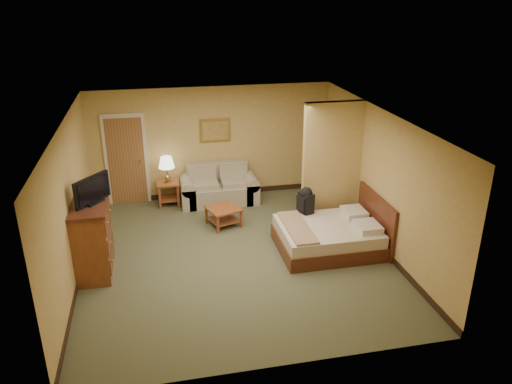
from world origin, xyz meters
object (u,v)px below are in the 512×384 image
object	(u,v)px
dresser	(92,238)
loveseat	(219,190)
coffee_table	(223,213)
bed	(331,235)

from	to	relation	value
dresser	loveseat	bearing A→B (deg)	45.51
loveseat	dresser	xyz separation A→B (m)	(-2.55, -2.59, 0.37)
loveseat	coffee_table	xyz separation A→B (m)	(-0.09, -1.26, 0.00)
coffee_table	dresser	distance (m)	2.82
coffee_table	bed	world-z (taller)	bed
dresser	bed	xyz separation A→B (m)	(4.30, -0.08, -0.38)
coffee_table	dresser	size ratio (longest dim) A/B	0.61
loveseat	bed	distance (m)	3.20
dresser	coffee_table	bearing A→B (deg)	28.54
loveseat	bed	size ratio (longest dim) A/B	0.92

